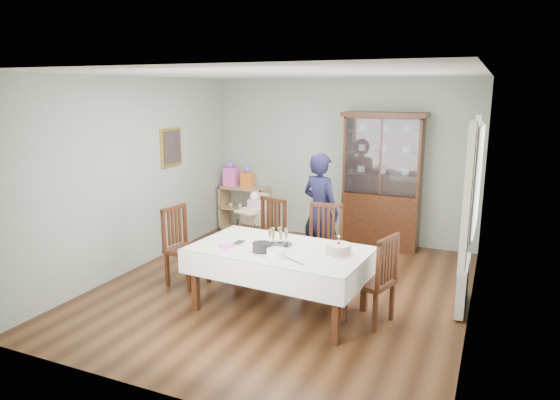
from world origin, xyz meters
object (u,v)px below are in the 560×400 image
Objects in this scene: dining_table at (280,279)px; woman at (320,211)px; high_chair at (255,231)px; birthday_cake at (338,249)px; chair_far_left at (264,252)px; gift_bag_orange at (247,178)px; sideboard at (244,208)px; champagne_tray at (278,241)px; china_cabinet at (382,179)px; chair_end_right at (370,296)px; gift_bag_pink at (231,175)px; chair_end_left at (187,262)px; chair_far_right at (322,261)px.

dining_table is 1.65m from woman.
birthday_cake is at bearing -22.66° from high_chair.
chair_far_left is 2.30m from gift_bag_orange.
sideboard is 3.43m from champagne_tray.
dining_table is at bearing -55.57° from sideboard.
dining_table is at bearing -55.37° from champagne_tray.
chair_end_right is at bearing -79.51° from china_cabinet.
sideboard is at bearing -115.86° from chair_end_right.
woman reaches higher than sideboard.
woman is 2.52m from gift_bag_pink.
woman is 1.65× the size of high_chair.
china_cabinet is 4.83× the size of gift_bag_pink.
sideboard is 2.00× the size of gift_bag_pink.
chair_end_left is 1.02× the size of high_chair.
gift_bag_orange is at bearing -13.31° from woman.
chair_end_right is (0.85, -0.84, -0.01)m from chair_far_right.
chair_far_right is at bearing -42.17° from gift_bag_orange.
china_cabinet reaches higher than chair_end_right.
gift_bag_pink is (-2.41, 1.88, 0.69)m from chair_far_right.
dining_table is at bearing -56.45° from gift_bag_orange.
chair_far_right is 0.63× the size of woman.
chair_far_right is at bearing -100.47° from china_cabinet.
chair_end_left reaches higher than dining_table.
gift_bag_pink is at bearing 128.00° from dining_table.
sideboard is 2.27m from chair_far_left.
china_cabinet is at bearing 73.88° from chair_far_right.
chair_far_right is (2.15, -1.90, -0.09)m from sideboard.
woman is (-0.06, 1.58, 0.45)m from dining_table.
gift_bag_orange is at bearing 123.55° from dining_table.
gift_bag_pink is at bearing 180.00° from gift_bag_orange.
chair_end_left is 2.20m from birthday_cake.
woman reaches higher than gift_bag_orange.
chair_end_right is at bearing -42.92° from gift_bag_orange.
champagne_tray is at bearing -101.66° from china_cabinet.
champagne_tray is 0.73m from birthday_cake.
gift_bag_orange reaches higher than birthday_cake.
chair_far_left is 1.09m from chair_end_left.
sideboard is 1.49m from high_chair.
birthday_cake is at bearing -18.79° from chair_far_left.
china_cabinet reaches higher than high_chair.
chair_end_left is at bearing -80.31° from gift_bag_orange.
gift_bag_pink is at bearing 136.01° from birthday_cake.
woman reaches higher than chair_end_right.
gift_bag_pink is (-2.23, 2.86, 0.61)m from dining_table.
gift_bag_orange is at bearing 18.10° from chair_end_left.
high_chair is at bearing 147.75° from chair_far_right.
chair_end_left reaches higher than high_chair.
dining_table is 1.99× the size of chair_far_left.
gift_bag_pink is (-2.91, 2.81, 0.18)m from birthday_cake.
gift_bag_pink reaches higher than birthday_cake.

